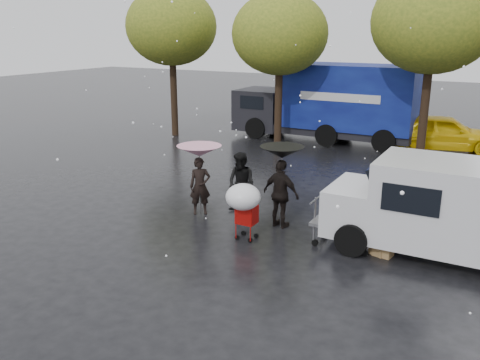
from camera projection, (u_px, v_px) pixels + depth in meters
The scene contains 14 objects.
ground at pixel (237, 242), 12.34m from camera, with size 90.00×90.00×0.00m, color black.
person_pink at pixel (200, 186), 14.05m from camera, with size 0.59×0.38×1.60m, color black.
person_middle at pixel (241, 184), 14.05m from camera, with size 0.84×0.66×1.74m, color black.
person_black at pixel (281, 194), 13.06m from camera, with size 1.06×0.44×1.80m, color black.
umbrella_pink at pixel (199, 151), 13.76m from camera, with size 1.22×1.22×1.95m.
umbrella_black at pixel (282, 152), 12.74m from camera, with size 1.12×1.12×2.16m.
vendor_cart at pixel (348, 218), 11.87m from camera, with size 1.52×0.80×1.27m.
shopping_cart at pixel (244, 200), 12.09m from camera, with size 0.84×0.84×1.46m.
white_van at pixel (446, 208), 11.27m from camera, with size 4.91×2.18×2.20m.
blue_truck at pixel (330, 103), 23.06m from camera, with size 8.30×2.60×3.50m.
box_ground_near at pixel (378, 243), 11.70m from camera, with size 0.53×0.43×0.48m, color olive.
box_ground_far at pixel (383, 249), 11.56m from camera, with size 0.41×0.32×0.32m, color olive.
yellow_taxi at pixel (444, 133), 21.54m from camera, with size 1.81×4.49×1.53m, color yellow.
tree_row at pixel (352, 28), 19.54m from camera, with size 21.60×4.40×7.12m.
Camera 1 is at (5.53, -9.97, 4.96)m, focal length 38.00 mm.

